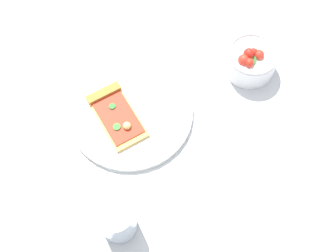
{
  "coord_description": "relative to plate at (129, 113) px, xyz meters",
  "views": [
    {
      "loc": [
        0.43,
        0.0,
        0.88
      ],
      "look_at": [
        0.03,
        0.03,
        0.03
      ],
      "focal_mm": 47.55,
      "sensor_mm": 36.0,
      "label": 1
    }
  ],
  "objects": [
    {
      "name": "salad_bowl",
      "position": [
        -0.1,
        0.28,
        0.03
      ],
      "size": [
        0.12,
        0.12,
        0.08
      ],
      "color": "white",
      "rests_on": "ground_plane"
    },
    {
      "name": "soda_glass",
      "position": [
        0.25,
        -0.03,
        0.04
      ],
      "size": [
        0.07,
        0.07,
        0.1
      ],
      "color": "silver",
      "rests_on": "ground_plane"
    },
    {
      "name": "pizza_slice_main",
      "position": [
        0.0,
        -0.03,
        0.01
      ],
      "size": [
        0.17,
        0.14,
        0.02
      ],
      "color": "#E5B256",
      "rests_on": "plate"
    },
    {
      "name": "plate",
      "position": [
        0.0,
        0.0,
        0.0
      ],
      "size": [
        0.27,
        0.27,
        0.01
      ],
      "primitive_type": "cylinder",
      "color": "silver",
      "rests_on": "ground_plane"
    },
    {
      "name": "ground_plane",
      "position": [
        0.02,
        0.05,
        -0.01
      ],
      "size": [
        2.4,
        2.4,
        0.0
      ],
      "primitive_type": "plane",
      "color": "silver",
      "rests_on": "ground"
    }
  ]
}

